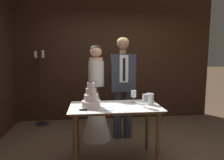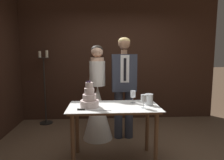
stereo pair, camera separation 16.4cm
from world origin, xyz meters
TOP-DOWN VIEW (x-y plane):
  - ground_plane at (0.00, 0.00)m, footprint 40.00×40.00m
  - wall_back at (0.00, 1.94)m, footprint 4.67×0.12m
  - cake_table at (-0.22, -0.03)m, footprint 1.28×0.69m
  - tiered_cake at (-0.56, -0.06)m, footprint 0.26×0.26m
  - cake_knife at (-0.57, -0.23)m, footprint 0.44×0.07m
  - wine_glass_near at (0.08, 0.14)m, footprint 0.08×0.08m
  - wine_glass_middle at (0.18, -0.17)m, footprint 0.08×0.08m
  - hurricane_candle at (0.29, -0.00)m, footprint 0.12×0.12m
  - bride at (-0.46, 0.75)m, footprint 0.54×0.54m
  - groom at (0.02, 0.75)m, footprint 0.43×0.25m
  - candle_stand at (-1.62, 1.62)m, footprint 0.28×0.28m

SIDE VIEW (x-z plane):
  - ground_plane at x=0.00m, z-range 0.00..0.00m
  - bride at x=-0.46m, z-range -0.22..1.47m
  - cake_table at x=-0.22m, z-range 0.29..1.10m
  - candle_stand at x=-1.62m, z-range -0.04..1.58m
  - cake_knife at x=-0.57m, z-range 0.81..0.83m
  - hurricane_candle at x=0.29m, z-range 0.81..0.97m
  - tiered_cake at x=-0.56m, z-range 0.74..1.11m
  - wine_glass_near at x=0.08m, z-range 0.84..1.03m
  - wine_glass_middle at x=0.18m, z-range 0.84..1.03m
  - groom at x=0.02m, z-range 0.12..1.95m
  - wall_back at x=0.00m, z-range 0.00..2.95m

